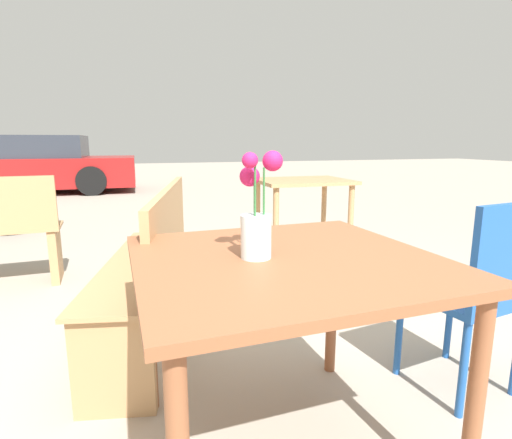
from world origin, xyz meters
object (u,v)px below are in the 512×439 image
parked_car (24,166)px  table_back (303,194)px  bench_near (154,260)px  flower_vase (257,221)px  table_front (285,282)px  cafe_chair (479,287)px

parked_car → table_back: bearing=-60.1°
bench_near → table_back: 1.80m
flower_vase → table_back: size_ratio=0.41×
table_front → cafe_chair: 0.91m
table_front → flower_vase: flower_vase is taller
flower_vase → bench_near: 1.11m
table_front → flower_vase: size_ratio=2.91×
cafe_chair → parked_car: 9.13m
cafe_chair → bench_near: size_ratio=0.58×
table_front → table_back: (1.02, 2.15, -0.01)m
table_front → cafe_chair: cafe_chair is taller
table_back → bench_near: bearing=-140.9°
bench_near → parked_car: bearing=106.8°
table_front → parked_car: (-2.63, 8.48, -0.05)m
flower_vase → cafe_chair: 1.06m
table_back → table_front: bearing=-115.4°
bench_near → parked_car: 7.80m
parked_car → bench_near: bearing=-73.2°
table_back → flower_vase: bearing=-117.6°
cafe_chair → bench_near: bearing=143.4°
bench_near → table_back: (1.39, 1.13, 0.17)m
flower_vase → table_back: 2.42m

